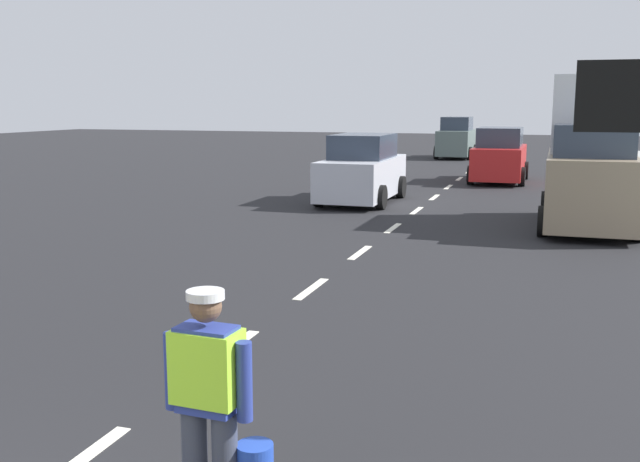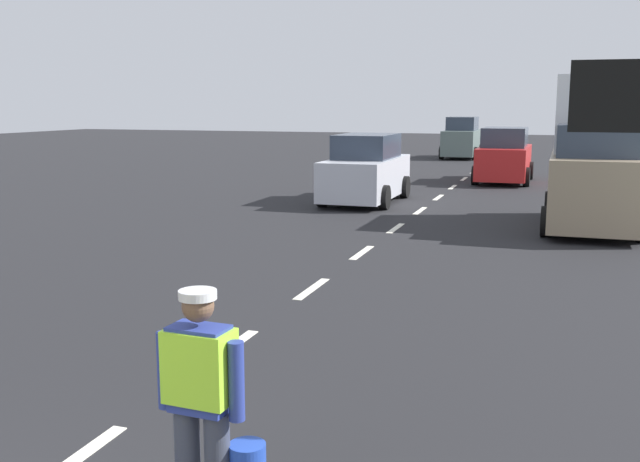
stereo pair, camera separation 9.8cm
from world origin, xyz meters
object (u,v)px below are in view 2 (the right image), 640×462
object	(u,v)px
car_outgoing_far	(504,157)
car_oncoming_third	(462,139)
delivery_truck	(594,159)
road_worker	(204,395)
car_oncoming_second	(366,171)

from	to	relation	value
car_outgoing_far	car_oncoming_third	distance (m)	12.06
delivery_truck	car_oncoming_third	distance (m)	22.18
road_worker	car_outgoing_far	xyz separation A→B (m)	(0.09, 23.73, 0.00)
delivery_truck	car_oncoming_second	size ratio (longest dim) A/B	1.07
car_oncoming_third	car_outgoing_far	bearing A→B (deg)	-74.89
car_oncoming_third	car_oncoming_second	size ratio (longest dim) A/B	0.90
car_outgoing_far	car_oncoming_third	size ratio (longest dim) A/B	1.08
road_worker	car_oncoming_third	distance (m)	35.51
road_worker	car_oncoming_third	xyz separation A→B (m)	(-3.06, 35.38, 0.08)
delivery_truck	car_outgoing_far	size ratio (longest dim) A/B	1.11
delivery_truck	car_oncoming_third	world-z (taller)	delivery_truck
delivery_truck	car_oncoming_second	bearing A→B (deg)	156.65
road_worker	delivery_truck	xyz separation A→B (m)	(2.89, 14.02, 0.68)
road_worker	car_outgoing_far	bearing A→B (deg)	89.78
car_oncoming_third	road_worker	bearing A→B (deg)	-85.06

